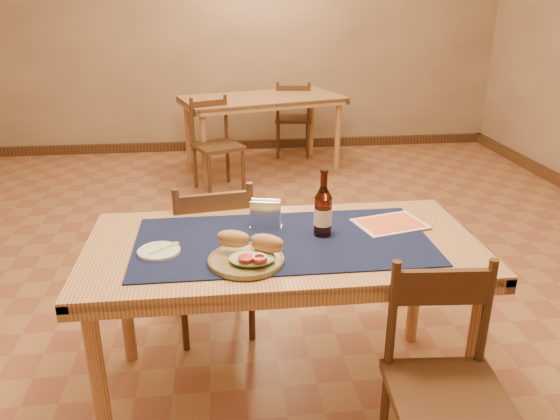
{
  "coord_description": "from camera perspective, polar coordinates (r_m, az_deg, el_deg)",
  "views": [
    {
      "loc": [
        -0.25,
        -2.82,
        1.69
      ],
      "look_at": [
        0.0,
        -0.7,
        0.85
      ],
      "focal_mm": 35.0,
      "sensor_mm": 36.0,
      "label": 1
    }
  ],
  "objects": [
    {
      "name": "room",
      "position": [
        2.84,
        -1.71,
        15.65
      ],
      "size": [
        6.04,
        7.04,
        2.84
      ],
      "color": "#976C42",
      "rests_on": "ground"
    },
    {
      "name": "baseboard",
      "position": [
        3.27,
        -1.45,
        -8.63
      ],
      "size": [
        6.0,
        7.0,
        0.1
      ],
      "color": "#49311A",
      "rests_on": "ground"
    },
    {
      "name": "chair_main_near",
      "position": [
        2.05,
        16.93,
        -17.08
      ],
      "size": [
        0.42,
        0.42,
        0.85
      ],
      "color": "#49311A",
      "rests_on": "ground"
    },
    {
      "name": "main_table",
      "position": [
        2.27,
        0.29,
        -5.2
      ],
      "size": [
        1.6,
        0.8,
        0.75
      ],
      "color": "tan",
      "rests_on": "ground"
    },
    {
      "name": "sandwich_plate",
      "position": [
        2.05,
        -3.32,
        -4.74
      ],
      "size": [
        0.29,
        0.29,
        0.11
      ],
      "color": "olive",
      "rests_on": "placemat"
    },
    {
      "name": "chair_main_far",
      "position": [
        2.82,
        -7.08,
        -4.65
      ],
      "size": [
        0.46,
        0.46,
        0.87
      ],
      "color": "#49311A",
      "rests_on": "ground"
    },
    {
      "name": "fork",
      "position": [
        2.19,
        -11.76,
        -3.81
      ],
      "size": [
        0.11,
        0.1,
        0.0
      ],
      "color": "#7ACA6F",
      "rests_on": "side_plate"
    },
    {
      "name": "napkin_holder",
      "position": [
        2.34,
        -1.52,
        -0.5
      ],
      "size": [
        0.15,
        0.08,
        0.12
      ],
      "color": "white",
      "rests_on": "placemat"
    },
    {
      "name": "side_plate",
      "position": [
        2.18,
        -12.54,
        -4.19
      ],
      "size": [
        0.17,
        0.17,
        0.01
      ],
      "color": "silver",
      "rests_on": "placemat"
    },
    {
      "name": "back_table",
      "position": [
        5.58,
        -1.86,
        10.93
      ],
      "size": [
        1.72,
        1.18,
        0.75
      ],
      "color": "tan",
      "rests_on": "ground"
    },
    {
      "name": "placemat",
      "position": [
        2.24,
        0.3,
        -3.25
      ],
      "size": [
        1.2,
        0.6,
        0.01
      ],
      "primitive_type": "cube",
      "color": "#10193C",
      "rests_on": "main_table"
    },
    {
      "name": "menu_card",
      "position": [
        2.44,
        11.45,
        -1.39
      ],
      "size": [
        0.34,
        0.28,
        0.01
      ],
      "color": "beige",
      "rests_on": "placemat"
    },
    {
      "name": "beer_bottle",
      "position": [
        2.25,
        4.51,
        -0.14
      ],
      "size": [
        0.08,
        0.08,
        0.28
      ],
      "color": "#41160B",
      "rests_on": "placemat"
    },
    {
      "name": "chair_back_far",
      "position": [
        6.11,
        1.37,
        9.65
      ],
      "size": [
        0.44,
        0.44,
        0.84
      ],
      "color": "#49311A",
      "rests_on": "ground"
    },
    {
      "name": "chair_back_near",
      "position": [
        5.04,
        -6.69,
        6.94
      ],
      "size": [
        0.51,
        0.51,
        0.84
      ],
      "color": "#49311A",
      "rests_on": "ground"
    }
  ]
}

